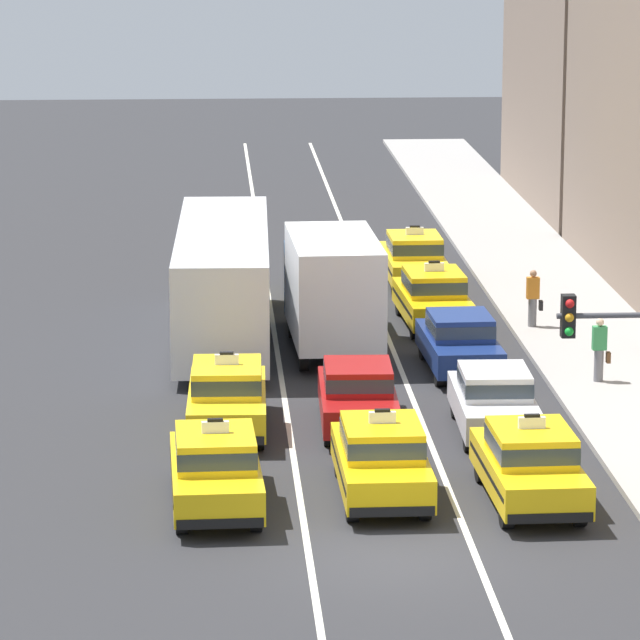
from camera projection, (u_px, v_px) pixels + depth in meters
ground_plane at (393, 557)px, 37.45m from camera, size 160.00×160.00×0.00m
lane_stripe_left_center at (273, 325)px, 56.84m from camera, size 0.14×80.00×0.01m
lane_stripe_center_right at (383, 324)px, 57.02m from camera, size 0.14×80.00×0.01m
sidewalk_curb at (607, 360)px, 52.45m from camera, size 4.00×90.00×0.15m
taxi_left_nearest at (216, 468)px, 40.14m from camera, size 1.95×4.61×1.96m
taxi_left_second at (227, 396)px, 45.75m from camera, size 1.92×4.60×1.96m
bus_left_third at (223, 278)px, 54.47m from camera, size 2.78×11.26×3.22m
taxi_center_nearest at (382, 458)px, 40.87m from camera, size 1.86×4.58×1.96m
sedan_center_second at (358, 394)px, 46.03m from camera, size 1.88×4.35×1.58m
box_truck_center_third at (331, 286)px, 53.61m from camera, size 2.45×7.02×3.27m
taxi_center_fourth at (321, 270)px, 60.39m from camera, size 1.94×4.61×1.96m
taxi_right_nearest at (530, 463)px, 40.47m from camera, size 1.92×4.60×1.96m
sedan_right_second at (494, 399)px, 45.58m from camera, size 1.86×4.34×1.58m
sedan_right_third at (460, 341)px, 51.30m from camera, size 1.89×4.35×1.58m
taxi_right_fourth at (433, 297)px, 56.53m from camera, size 1.98×4.62×1.96m
taxi_right_fifth at (414, 258)px, 62.28m from camera, size 1.85×4.57×1.96m
pedestrian_near_crosswalk at (600, 350)px, 49.79m from camera, size 0.47×0.24×1.65m
pedestrian_mid_block at (533, 298)px, 55.89m from camera, size 0.47×0.24×1.65m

